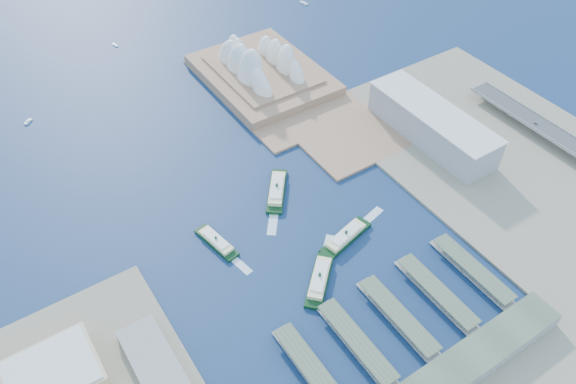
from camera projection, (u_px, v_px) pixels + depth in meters
ground at (328, 266)px, 488.94m from camera, size 3000.00×3000.00×0.00m
east_land at (554, 192)px, 552.26m from camera, size 240.00×500.00×3.00m
peninsula at (273, 85)px, 684.85m from camera, size 135.00×220.00×3.00m
opera_house at (262, 57)px, 674.39m from camera, size 134.00×180.00×58.00m
toaster_building at (432, 124)px, 598.68m from camera, size 45.00×155.00×35.00m
ferry_wharves at (398, 317)px, 446.52m from camera, size 184.00×90.00×9.30m
terminal_building at (455, 372)px, 408.14m from camera, size 200.00×28.00×12.00m
ferry_a at (216, 240)px, 503.65m from camera, size 21.49×51.36×9.43m
ferry_b at (277, 188)px, 550.01m from camera, size 49.48×57.22×11.46m
ferry_c at (320, 278)px, 472.99m from camera, size 52.67×50.69×11.02m
ferry_d at (346, 235)px, 506.94m from camera, size 59.52×27.80×10.91m
boat_b at (28, 121)px, 633.83m from camera, size 10.52×9.53×2.85m
boat_c at (304, 3)px, 841.48m from camera, size 6.84×14.15×3.06m
boat_e at (115, 45)px, 754.42m from camera, size 5.18×10.39×2.44m
car_c at (536, 123)px, 608.20m from camera, size 1.70×4.18×1.21m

